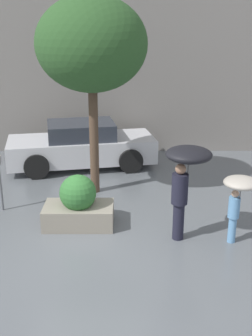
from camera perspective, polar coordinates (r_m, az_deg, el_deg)
ground_plane at (r=8.38m, az=-5.60°, el=-10.45°), size 40.00×40.00×0.00m
building_facade at (r=13.81m, az=-3.50°, el=14.51°), size 18.00×0.30×6.00m
planter_box at (r=8.99m, az=-6.57°, el=-5.03°), size 1.47×0.84×1.13m
person_adult at (r=8.10m, az=7.98°, el=-0.19°), size 0.89×0.89×1.91m
person_child at (r=8.25m, az=14.95°, el=-3.12°), size 0.67×0.67×1.39m
parked_car_near at (r=12.59m, az=-6.15°, el=3.01°), size 4.51×2.48×1.35m
street_tree at (r=10.07m, az=-4.83°, el=16.25°), size 2.59×2.59×4.74m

